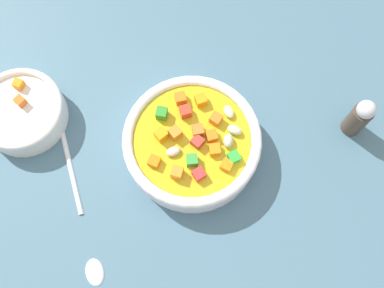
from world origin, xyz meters
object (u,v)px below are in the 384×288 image
Objects in this scene: soup_bowl_main at (192,143)px; pepper_shaker at (359,117)px; side_bowl_small at (22,112)px; spoon at (81,214)px.

pepper_shaker is at bearing 48.20° from soup_bowl_main.
pepper_shaker reaches higher than soup_bowl_main.
spoon is at bearing -17.66° from side_bowl_small.
soup_bowl_main is at bearing -131.80° from pepper_shaker.
side_bowl_small is 44.46cm from pepper_shaker.
soup_bowl_main is 23.24cm from side_bowl_small.
soup_bowl_main is 16.89cm from spoon.
side_bowl_small is (-15.17, 4.83, 1.64)cm from spoon.
spoon is 16.00cm from side_bowl_small.
spoon is 37.96cm from pepper_shaker.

